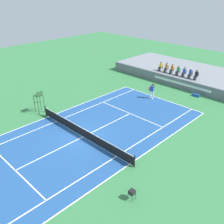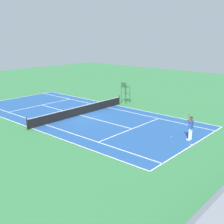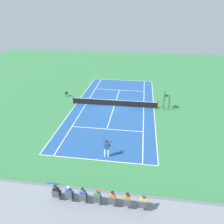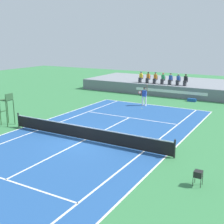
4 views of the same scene
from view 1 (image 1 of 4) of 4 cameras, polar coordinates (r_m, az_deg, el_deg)
ground_plane at (r=22.87m, az=-6.52°, el=-5.60°), size 80.00×80.00×0.00m
court at (r=22.86m, az=-6.52°, el=-5.58°), size 11.08×23.88×0.03m
net at (r=22.59m, az=-6.59°, el=-4.48°), size 11.98×0.10×1.07m
barrier_wall at (r=34.26m, az=15.31°, el=6.11°), size 23.40×0.25×1.28m
bleacher_platform at (r=38.02m, az=18.74°, el=7.66°), size 23.40×8.63×1.28m
spectator_seated_0 at (r=36.71m, az=10.85°, el=10.01°), size 0.44×0.60×1.27m
spectator_seated_1 at (r=36.22m, az=12.07°, el=9.67°), size 0.44×0.60×1.27m
spectator_seated_2 at (r=35.77m, az=13.29°, el=9.33°), size 0.44×0.60×1.27m
spectator_seated_3 at (r=35.32m, az=14.58°, el=8.96°), size 0.44×0.60×1.27m
spectator_seated_4 at (r=34.91m, az=15.85°, el=8.60°), size 0.44×0.60×1.27m
spectator_seated_5 at (r=34.51m, az=17.14°, el=8.22°), size 0.44×0.60×1.27m
spectator_seated_6 at (r=34.16m, az=18.37°, el=7.86°), size 0.44×0.60×1.27m
tennis_player at (r=30.30m, az=8.96°, el=4.76°), size 0.76×0.66×2.08m
tennis_ball at (r=29.48m, az=7.87°, el=2.17°), size 0.07×0.07×0.07m
umpire_chair at (r=27.40m, az=-16.10°, el=2.86°), size 0.77×0.77×2.44m
equipment_bag at (r=32.45m, az=18.38°, el=3.60°), size 0.91×0.35×0.32m
ball_hopper at (r=16.66m, az=4.50°, el=-17.47°), size 0.36×0.36×0.70m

